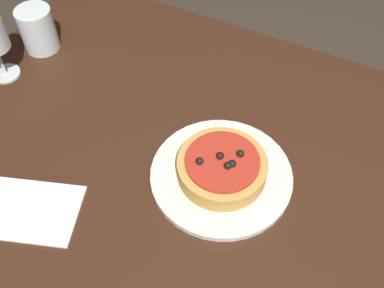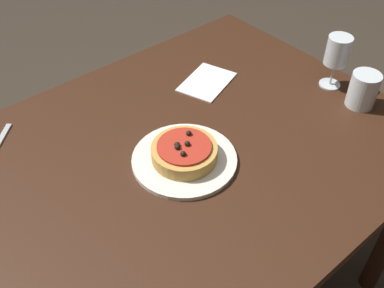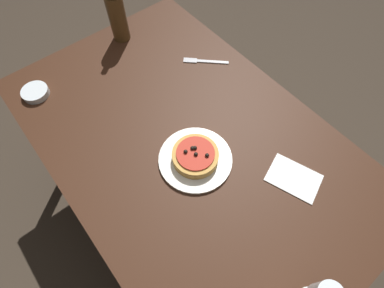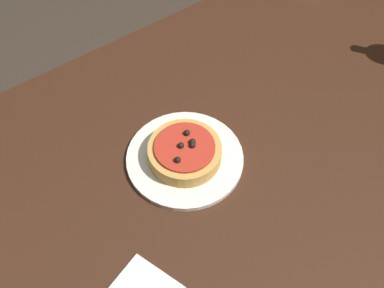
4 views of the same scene
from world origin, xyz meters
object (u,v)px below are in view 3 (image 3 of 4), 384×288
(wine_bottle, at_px, (116,10))
(side_bowl, at_px, (35,92))
(dinner_plate, at_px, (195,159))
(fork, at_px, (203,61))
(pizza, at_px, (195,156))
(dining_table, at_px, (187,149))

(wine_bottle, height_order, side_bowl, wine_bottle)
(dinner_plate, distance_m, fork, 0.49)
(pizza, height_order, wine_bottle, wine_bottle)
(side_bowl, bearing_deg, pizza, -154.18)
(dining_table, height_order, side_bowl, side_bowl)
(wine_bottle, distance_m, side_bowl, 0.48)
(dining_table, distance_m, fork, 0.41)
(wine_bottle, bearing_deg, dining_table, 169.84)
(pizza, bearing_deg, fork, -43.36)
(dinner_plate, bearing_deg, pizza, -21.30)
(dining_table, relative_size, wine_bottle, 4.41)
(pizza, relative_size, side_bowl, 1.53)
(pizza, xyz_separation_m, wine_bottle, (0.71, -0.15, 0.11))
(dining_table, xyz_separation_m, fork, (0.26, -0.30, 0.08))
(fork, bearing_deg, dining_table, 85.36)
(dinner_plate, height_order, pizza, pizza)
(pizza, height_order, fork, pizza)
(dining_table, bearing_deg, side_bowl, 32.14)
(dining_table, bearing_deg, pizza, 159.16)
(dinner_plate, relative_size, wine_bottle, 0.80)
(fork, bearing_deg, side_bowl, 20.10)
(dinner_plate, bearing_deg, dining_table, -20.84)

